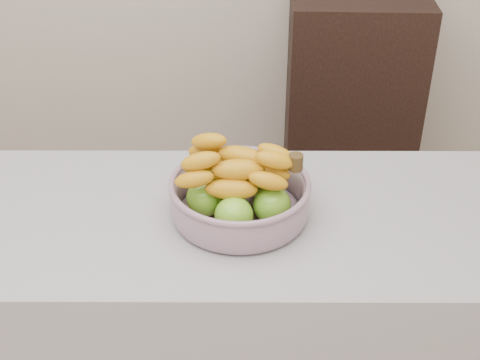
{
  "coord_description": "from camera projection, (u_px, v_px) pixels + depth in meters",
  "views": [
    {
      "loc": [
        0.31,
        -0.88,
        1.85
      ],
      "look_at": [
        0.3,
        0.42,
        1.0
      ],
      "focal_mm": 50.0,
      "sensor_mm": 36.0,
      "label": 1
    }
  ],
  "objects": [
    {
      "name": "cabinet",
      "position": [
        350.0,
        105.0,
        2.96
      ],
      "size": [
        0.57,
        0.47,
        1.0
      ],
      "primitive_type": "cube",
      "rotation": [
        0.0,
        0.0,
        -0.04
      ],
      "color": "black",
      "rests_on": "ground"
    },
    {
      "name": "fruit_bowl",
      "position": [
        240.0,
        194.0,
        1.57
      ],
      "size": [
        0.33,
        0.33,
        0.18
      ],
      "rotation": [
        0.0,
        0.0,
        -0.16
      ],
      "color": "#97A2B5",
      "rests_on": "counter"
    },
    {
      "name": "counter",
      "position": [
        131.0,
        345.0,
        1.85
      ],
      "size": [
        2.0,
        0.6,
        0.9
      ],
      "primitive_type": "cube",
      "color": "#A2A1A9",
      "rests_on": "ground"
    }
  ]
}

